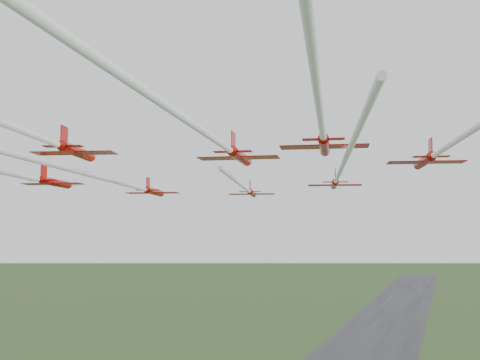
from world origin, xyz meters
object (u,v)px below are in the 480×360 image
(jet_row4_right, at_px, (322,125))
(jet_row2_right, at_px, (341,170))
(jet_lead, at_px, (246,189))
(jet_row3_right, at_px, (440,151))
(jet_row2_left, at_px, (126,184))
(jet_row3_mid, at_px, (213,138))
(jet_row3_left, at_px, (11,174))

(jet_row4_right, bearing_deg, jet_row2_right, 86.20)
(jet_lead, distance_m, jet_row3_right, 35.40)
(jet_row4_right, bearing_deg, jet_lead, 105.43)
(jet_row2_left, distance_m, jet_row3_mid, 22.31)
(jet_row3_mid, height_order, jet_row4_right, jet_row3_mid)
(jet_row4_right, bearing_deg, jet_row3_left, 154.21)
(jet_row3_mid, relative_size, jet_row4_right, 1.27)
(jet_row2_right, bearing_deg, jet_row4_right, -96.07)
(jet_row2_left, distance_m, jet_row2_right, 27.71)
(jet_row2_left, relative_size, jet_row4_right, 1.12)
(jet_row4_right, bearing_deg, jet_row2_left, 132.94)
(jet_row2_left, bearing_deg, jet_row3_mid, -48.66)
(jet_row3_left, height_order, jet_row3_right, jet_row3_right)
(jet_row4_right, bearing_deg, jet_row3_mid, 133.68)
(jet_row3_mid, xyz_separation_m, jet_row3_right, (21.33, 13.74, -0.36))
(jet_row3_mid, bearing_deg, jet_row2_left, 134.42)
(jet_lead, bearing_deg, jet_row2_right, -59.22)
(jet_row3_left, bearing_deg, jet_row4_right, -26.25)
(jet_row3_left, distance_m, jet_row3_right, 48.57)
(jet_lead, height_order, jet_row2_right, jet_row2_right)
(jet_row2_left, height_order, jet_row3_right, jet_row3_right)
(jet_row2_right, height_order, jet_row3_mid, jet_row3_mid)
(jet_row2_right, height_order, jet_row4_right, jet_row4_right)
(jet_row3_right, bearing_deg, jet_row4_right, -122.78)
(jet_row3_left, height_order, jet_row3_mid, jet_row3_mid)
(jet_row2_right, bearing_deg, jet_lead, 121.13)
(jet_row2_left, relative_size, jet_row3_mid, 0.88)
(jet_row3_left, xyz_separation_m, jet_row3_mid, (25.64, -1.54, 2.53))
(jet_lead, relative_size, jet_row3_mid, 0.72)
(jet_lead, relative_size, jet_row3_right, 0.95)
(jet_row2_left, relative_size, jet_row3_right, 1.17)
(jet_row2_left, bearing_deg, jet_row4_right, -48.13)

